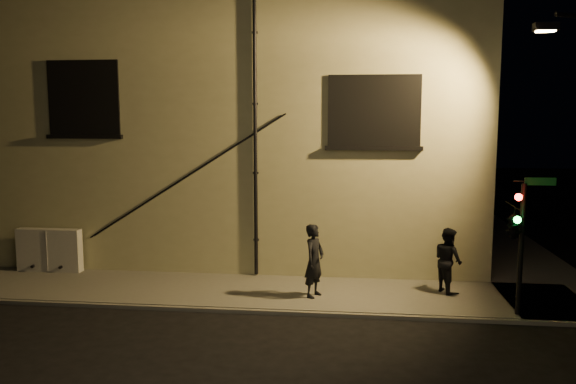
# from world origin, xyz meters

# --- Properties ---
(ground) EXTENTS (90.00, 90.00, 0.00)m
(ground) POSITION_xyz_m (0.00, 0.00, 0.00)
(ground) COLOR black
(sidewalk) EXTENTS (21.00, 16.00, 0.12)m
(sidewalk) POSITION_xyz_m (1.22, 4.39, 0.06)
(sidewalk) COLOR #57574E
(sidewalk) RESTS_ON ground
(building) EXTENTS (16.20, 12.23, 8.80)m
(building) POSITION_xyz_m (-3.00, 8.99, 4.40)
(building) COLOR tan
(building) RESTS_ON ground
(utility_cabinet) EXTENTS (1.99, 0.34, 1.31)m
(utility_cabinet) POSITION_xyz_m (-8.19, 2.70, 0.78)
(utility_cabinet) COLOR #B3B2AA
(utility_cabinet) RESTS_ON sidewalk
(pedestrian_a) EXTENTS (0.72, 0.83, 1.92)m
(pedestrian_a) POSITION_xyz_m (0.06, 1.12, 1.08)
(pedestrian_a) COLOR black
(pedestrian_a) RESTS_ON sidewalk
(pedestrian_b) EXTENTS (0.97, 1.06, 1.76)m
(pedestrian_b) POSITION_xyz_m (3.60, 1.92, 1.00)
(pedestrian_b) COLOR black
(pedestrian_b) RESTS_ON sidewalk
(traffic_signal) EXTENTS (1.15, 1.91, 3.29)m
(traffic_signal) POSITION_xyz_m (4.79, 0.19, 2.33)
(traffic_signal) COLOR black
(traffic_signal) RESTS_ON sidewalk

